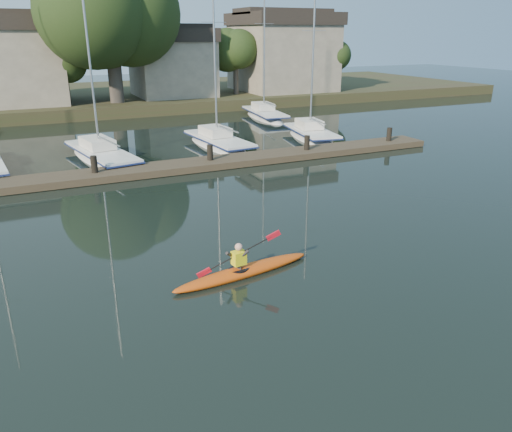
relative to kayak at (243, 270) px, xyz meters
name	(u,v)px	position (x,y,z in m)	size (l,w,h in m)	color
ground	(282,294)	(0.55, -1.52, -0.18)	(160.00, 160.00, 0.00)	black
kayak	(243,270)	(0.00, 0.00, 0.00)	(4.68, 1.28, 1.48)	#CF500F
dock	(156,169)	(0.55, 12.48, 0.02)	(34.00, 2.00, 1.80)	#493E29
sailboat_2	(102,163)	(-1.54, 16.51, -0.36)	(3.68, 9.10, 14.69)	white
sailboat_3	(219,150)	(5.75, 17.01, -0.37)	(2.77, 8.11, 12.84)	white
sailboat_4	(311,141)	(12.40, 16.76, -0.38)	(3.34, 7.39, 12.11)	white
sailboat_7	(265,120)	(13.36, 25.95, -0.37)	(3.07, 8.24, 12.98)	white
shore	(101,72)	(2.16, 38.77, 3.05)	(90.00, 25.25, 12.75)	#2F381C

